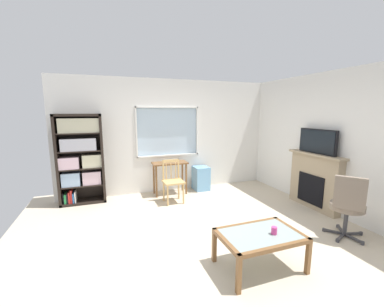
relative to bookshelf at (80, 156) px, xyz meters
name	(u,v)px	position (x,y,z in m)	size (l,w,h in m)	color
ground	(207,233)	(1.94, -2.13, -1.01)	(6.06, 5.74, 0.02)	beige
wall_back_with_window	(168,137)	(1.94, 0.24, 0.32)	(5.06, 0.15, 2.66)	silver
wall_right	(335,143)	(4.53, -2.13, 0.33)	(0.12, 4.94, 2.66)	silver
bookshelf	(80,156)	(0.00, 0.00, 0.00)	(0.90, 0.38, 1.87)	black
desk_under_window	(170,169)	(1.88, -0.11, -0.40)	(0.80, 0.39, 0.75)	brown
wooden_chair	(173,181)	(1.80, -0.62, -0.53)	(0.43, 0.41, 0.90)	tan
plastic_drawer_unit	(201,178)	(2.68, -0.06, -0.71)	(0.35, 0.40, 0.58)	#72ADDB
fireplace	(315,181)	(4.37, -1.89, -0.44)	(0.26, 1.22, 1.11)	tan
tv	(317,141)	(4.35, -1.89, 0.35)	(0.06, 0.84, 0.47)	black
office_chair	(348,204)	(3.85, -3.00, -0.44)	(0.62, 0.58, 1.00)	#7A6B5B
coffee_table	(260,238)	(2.20, -3.15, -0.61)	(0.99, 0.65, 0.45)	#8C9E99
sippy_cup	(274,230)	(2.35, -3.22, -0.50)	(0.07, 0.07, 0.09)	#DB3D84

